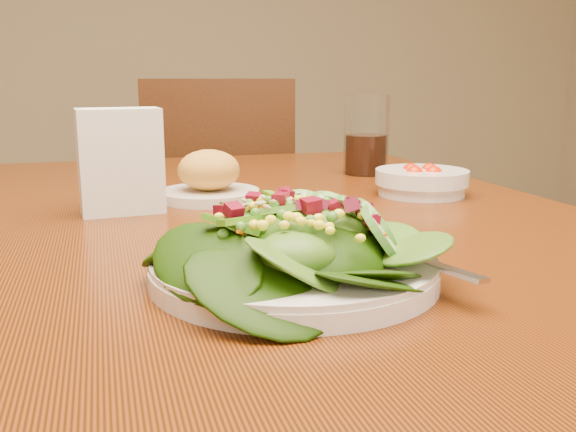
# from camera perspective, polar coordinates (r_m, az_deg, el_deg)

# --- Properties ---
(dining_table) EXTENTS (0.90, 1.40, 0.75)m
(dining_table) POSITION_cam_1_polar(r_m,az_deg,el_deg) (0.87, -1.34, -6.95)
(dining_table) COLOR #6A290B
(dining_table) RESTS_ON ground_plane
(chair_far) EXTENTS (0.49, 0.50, 0.93)m
(chair_far) POSITION_cam_1_polar(r_m,az_deg,el_deg) (1.91, -6.03, -1.14)
(chair_far) COLOR #411C0C
(chair_far) RESTS_ON ground_plane
(salad_plate) EXTENTS (0.27, 0.27, 0.08)m
(salad_plate) POSITION_cam_1_polar(r_m,az_deg,el_deg) (0.60, 1.41, -3.04)
(salad_plate) COLOR silver
(salad_plate) RESTS_ON dining_table
(bread_plate) EXTENTS (0.15, 0.15, 0.08)m
(bread_plate) POSITION_cam_1_polar(r_m,az_deg,el_deg) (0.99, -7.04, 3.24)
(bread_plate) COLOR silver
(bread_plate) RESTS_ON dining_table
(tomato_bowl) EXTENTS (0.15, 0.15, 0.05)m
(tomato_bowl) POSITION_cam_1_polar(r_m,az_deg,el_deg) (1.04, 11.79, 3.04)
(tomato_bowl) COLOR silver
(tomato_bowl) RESTS_ON dining_table
(drinking_glass) EXTENTS (0.09, 0.09, 0.15)m
(drinking_glass) POSITION_cam_1_polar(r_m,az_deg,el_deg) (1.25, 6.96, 6.68)
(drinking_glass) COLOR silver
(drinking_glass) RESTS_ON dining_table
(napkin_holder) EXTENTS (0.12, 0.07, 0.14)m
(napkin_holder) POSITION_cam_1_polar(r_m,az_deg,el_deg) (0.91, -14.68, 4.99)
(napkin_holder) COLOR white
(napkin_holder) RESTS_ON dining_table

